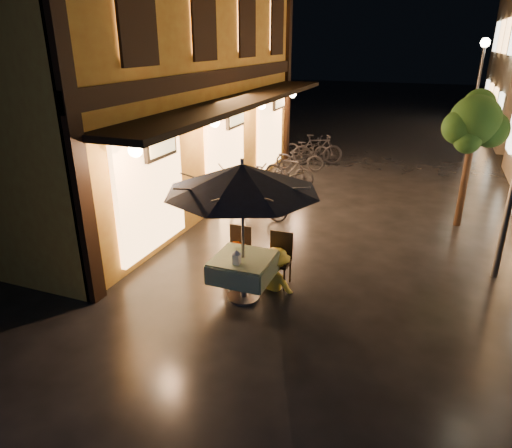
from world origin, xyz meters
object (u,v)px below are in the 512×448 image
at_px(bicycle_0, 258,202).
at_px(table_lantern, 237,256).
at_px(patio_umbrella, 242,178).
at_px(person_yellow, 276,250).
at_px(cafe_table, 243,267).
at_px(person_orange, 236,243).

bearing_deg(bicycle_0, table_lantern, -157.98).
bearing_deg(patio_umbrella, person_yellow, 55.25).
xyz_separation_m(patio_umbrella, table_lantern, (-0.00, -0.27, -1.23)).
distance_m(table_lantern, bicycle_0, 4.10).
xyz_separation_m(cafe_table, bicycle_0, (-1.12, 3.64, -0.16)).
bearing_deg(table_lantern, person_orange, 114.53).
height_order(cafe_table, patio_umbrella, patio_umbrella).
distance_m(patio_umbrella, table_lantern, 1.26).
height_order(patio_umbrella, person_orange, patio_umbrella).
xyz_separation_m(patio_umbrella, bicycle_0, (-1.12, 3.64, -1.72)).
distance_m(cafe_table, person_orange, 0.70).
distance_m(patio_umbrella, person_yellow, 1.57).
distance_m(person_orange, person_yellow, 0.77).
distance_m(person_orange, bicycle_0, 3.17).
distance_m(patio_umbrella, person_orange, 1.57).
relative_size(cafe_table, table_lantern, 3.96).
bearing_deg(table_lantern, bicycle_0, 106.03).
bearing_deg(bicycle_0, patio_umbrella, -156.88).
height_order(cafe_table, bicycle_0, bicycle_0).
bearing_deg(bicycle_0, person_yellow, -147.90).
height_order(person_orange, person_yellow, person_orange).
height_order(person_yellow, bicycle_0, person_yellow).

